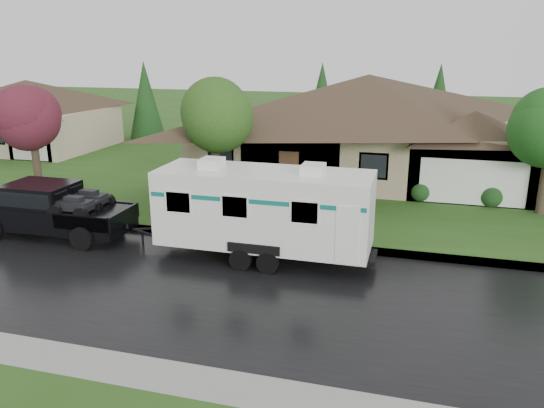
{
  "coord_description": "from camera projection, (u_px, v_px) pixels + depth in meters",
  "views": [
    {
      "loc": [
        4.8,
        -16.05,
        7.24
      ],
      "look_at": [
        -0.18,
        2.0,
        1.64
      ],
      "focal_mm": 35.0,
      "sensor_mm": 36.0,
      "label": 1
    }
  ],
  "objects": [
    {
      "name": "house_far",
      "position": [
        30.0,
        109.0,
        37.46
      ],
      "size": [
        10.8,
        8.64,
        5.8
      ],
      "color": "tan",
      "rests_on": "lawn"
    },
    {
      "name": "ground",
      "position": [
        261.0,
        266.0,
        18.12
      ],
      "size": [
        140.0,
        140.0,
        0.0
      ],
      "primitive_type": "plane",
      "color": "#2A4D18",
      "rests_on": "ground"
    },
    {
      "name": "house_main",
      "position": [
        372.0,
        115.0,
        29.28
      ],
      "size": [
        19.44,
        10.8,
        6.9
      ],
      "color": "tan",
      "rests_on": "lawn"
    },
    {
      "name": "tree_left_green",
      "position": [
        214.0,
        118.0,
        23.58
      ],
      "size": [
        3.48,
        3.48,
        5.75
      ],
      "color": "#382B1E",
      "rests_on": "lawn"
    },
    {
      "name": "shrub_row",
      "position": [
        354.0,
        186.0,
        26.01
      ],
      "size": [
        13.6,
        1.0,
        1.0
      ],
      "color": "#143814",
      "rests_on": "lawn"
    },
    {
      "name": "tree_red",
      "position": [
        31.0,
        120.0,
        25.97
      ],
      "size": [
        3.13,
        3.13,
        5.17
      ],
      "color": "#382B1E",
      "rests_on": "lawn"
    },
    {
      "name": "curb",
      "position": [
        278.0,
        242.0,
        20.18
      ],
      "size": [
        140.0,
        0.5,
        0.15
      ],
      "primitive_type": "cube",
      "color": "gray",
      "rests_on": "ground"
    },
    {
      "name": "travel_trailer",
      "position": [
        264.0,
        208.0,
        18.34
      ],
      "size": [
        7.81,
        2.74,
        3.5
      ],
      "color": "white",
      "rests_on": "ground"
    },
    {
      "name": "pickup_truck",
      "position": [
        49.0,
        208.0,
        20.8
      ],
      "size": [
        6.33,
        2.41,
        2.11
      ],
      "color": "black",
      "rests_on": "ground"
    },
    {
      "name": "road",
      "position": [
        243.0,
        291.0,
        16.27
      ],
      "size": [
        140.0,
        8.0,
        0.01
      ],
      "primitive_type": "cube",
      "color": "black",
      "rests_on": "ground"
    },
    {
      "name": "lawn",
      "position": [
        332.0,
        170.0,
        31.95
      ],
      "size": [
        140.0,
        26.0,
        0.15
      ],
      "primitive_type": "cube",
      "color": "#2A4D18",
      "rests_on": "ground"
    }
  ]
}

